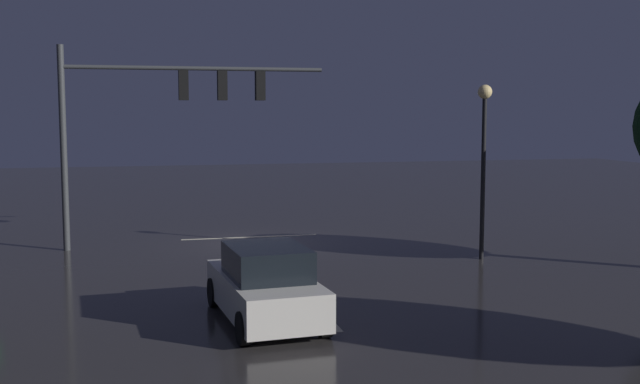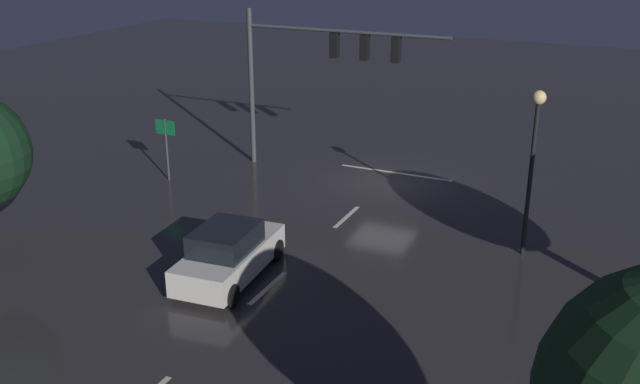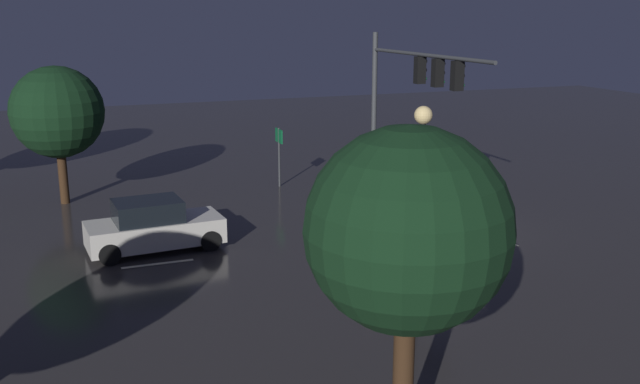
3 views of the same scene
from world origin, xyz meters
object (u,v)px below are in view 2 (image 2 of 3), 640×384
car_approaching (229,254)px  traffic_signal_assembly (318,60)px  route_sign (166,136)px  street_lamp_left_kerb (534,143)px

car_approaching → traffic_signal_assembly: bearing=-80.3°
traffic_signal_assembly → route_sign: traffic_signal_assembly is taller
car_approaching → street_lamp_left_kerb: size_ratio=0.83×
car_approaching → street_lamp_left_kerb: street_lamp_left_kerb is taller
route_sign → street_lamp_left_kerb: bearing=176.0°
traffic_signal_assembly → car_approaching: bearing=99.7°
street_lamp_left_kerb → route_sign: size_ratio=2.05×
traffic_signal_assembly → route_sign: (5.19, 3.66, -2.93)m
car_approaching → route_sign: (6.93, -6.49, 1.10)m
route_sign → traffic_signal_assembly: bearing=-144.8°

